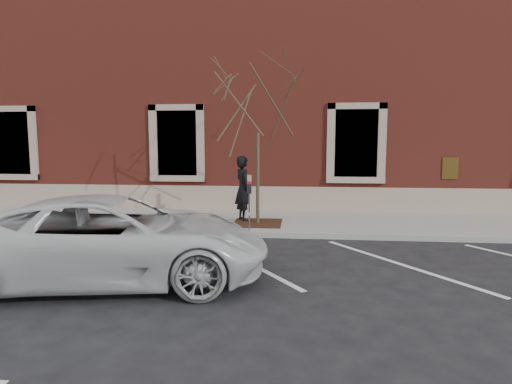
# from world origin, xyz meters

# --- Properties ---
(ground) EXTENTS (120.00, 120.00, 0.00)m
(ground) POSITION_xyz_m (0.00, 0.00, 0.00)
(ground) COLOR #28282B
(ground) RESTS_ON ground
(sidewalk_near) EXTENTS (40.00, 3.50, 0.15)m
(sidewalk_near) POSITION_xyz_m (0.00, 1.75, 0.07)
(sidewalk_near) COLOR #A09D96
(sidewalk_near) RESTS_ON ground
(curb_near) EXTENTS (40.00, 0.12, 0.15)m
(curb_near) POSITION_xyz_m (0.00, -0.05, 0.07)
(curb_near) COLOR #9E9E99
(curb_near) RESTS_ON ground
(parking_stripes) EXTENTS (28.00, 4.40, 0.01)m
(parking_stripes) POSITION_xyz_m (0.00, -2.20, 0.00)
(parking_stripes) COLOR silver
(parking_stripes) RESTS_ON ground
(building_civic) EXTENTS (40.00, 8.62, 8.00)m
(building_civic) POSITION_xyz_m (0.00, 7.74, 4.00)
(building_civic) COLOR maroon
(building_civic) RESTS_ON ground
(man) EXTENTS (0.73, 0.83, 1.90)m
(man) POSITION_xyz_m (-0.45, 1.38, 1.10)
(man) COLOR black
(man) RESTS_ON sidewalk_near
(parking_meter) EXTENTS (0.12, 0.09, 1.28)m
(parking_meter) POSITION_xyz_m (-0.13, 0.12, 1.04)
(parking_meter) COLOR #595B60
(parking_meter) RESTS_ON sidewalk_near
(tree_grate) EXTENTS (1.34, 1.34, 0.03)m
(tree_grate) POSITION_xyz_m (0.00, 1.03, 0.17)
(tree_grate) COLOR #3B2113
(tree_grate) RESTS_ON sidewalk_near
(sapling) EXTENTS (2.78, 2.78, 4.63)m
(sapling) POSITION_xyz_m (0.00, 1.03, 3.39)
(sapling) COLOR #4A402D
(sapling) RESTS_ON sidewalk_near
(white_truck) EXTENTS (5.82, 3.46, 1.52)m
(white_truck) POSITION_xyz_m (-2.09, -3.77, 0.76)
(white_truck) COLOR silver
(white_truck) RESTS_ON ground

